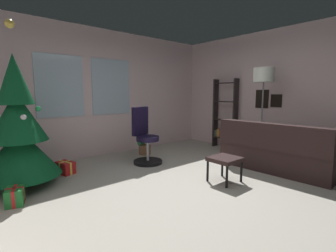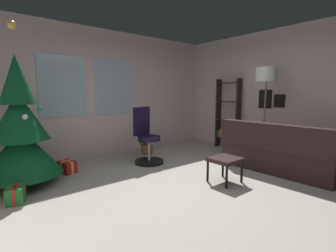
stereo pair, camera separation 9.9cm
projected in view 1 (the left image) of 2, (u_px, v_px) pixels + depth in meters
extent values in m
cube|color=#B4B0A2|center=(193.00, 190.00, 3.61)|extent=(5.50, 5.29, 0.10)
cube|color=silver|center=(105.00, 93.00, 5.43)|extent=(5.50, 0.10, 2.73)
cube|color=silver|center=(60.00, 86.00, 4.74)|extent=(0.90, 0.03, 1.20)
cube|color=silver|center=(111.00, 87.00, 5.46)|extent=(0.90, 0.03, 1.20)
cube|color=silver|center=(284.00, 93.00, 5.24)|extent=(0.10, 5.29, 2.73)
cube|color=black|center=(262.00, 99.00, 5.55)|extent=(0.02, 0.30, 0.41)
cube|color=black|center=(276.00, 101.00, 5.31)|extent=(0.02, 0.24, 0.28)
cube|color=#2E1F1E|center=(279.00, 157.00, 4.46)|extent=(0.96, 1.92, 0.42)
cube|color=#2E1F1E|center=(270.00, 136.00, 4.15)|extent=(0.25, 1.90, 0.45)
cube|color=#2E1F1E|center=(237.00, 135.00, 5.06)|extent=(0.92, 0.16, 0.20)
cube|color=#2E1F1E|center=(324.00, 155.00, 4.66)|extent=(0.79, 0.93, 0.42)
cube|color=#AB2921|center=(292.00, 141.00, 4.01)|extent=(0.26, 0.43, 0.41)
cube|color=beige|center=(240.00, 134.00, 4.71)|extent=(0.28, 0.43, 0.42)
cube|color=#2E1F1E|center=(225.00, 159.00, 3.78)|extent=(0.44, 0.42, 0.06)
cylinder|color=black|center=(227.00, 177.00, 3.55)|extent=(0.04, 0.04, 0.33)
cylinder|color=black|center=(241.00, 172.00, 3.80)|extent=(0.04, 0.04, 0.33)
cylinder|color=black|center=(208.00, 171.00, 3.82)|extent=(0.04, 0.04, 0.33)
cylinder|color=black|center=(222.00, 166.00, 4.06)|extent=(0.04, 0.04, 0.33)
cylinder|color=#4C331E|center=(22.00, 181.00, 3.62)|extent=(0.12, 0.12, 0.16)
cone|color=#0C4A26|center=(20.00, 152.00, 3.57)|extent=(1.10, 1.10, 0.71)
cone|color=#0C4A26|center=(17.00, 116.00, 3.50)|extent=(0.79, 0.79, 0.71)
cone|color=#0C4A26|center=(14.00, 79.00, 3.43)|extent=(0.48, 0.48, 0.71)
sphere|color=red|center=(26.00, 141.00, 3.94)|extent=(0.07, 0.07, 0.07)
sphere|color=gold|center=(10.00, 73.00, 3.52)|extent=(0.07, 0.07, 0.07)
sphere|color=silver|center=(23.00, 117.00, 3.28)|extent=(0.07, 0.07, 0.07)
sphere|color=blue|center=(15.00, 67.00, 3.52)|extent=(0.06, 0.06, 0.06)
sphere|color=#1E8C4C|center=(38.00, 109.00, 3.56)|extent=(0.08, 0.08, 0.08)
sphere|color=#F2D14C|center=(9.00, 24.00, 3.33)|extent=(0.12, 0.12, 0.12)
cube|color=red|center=(65.00, 168.00, 4.20)|extent=(0.29, 0.36, 0.21)
cube|color=#EAD84C|center=(65.00, 168.00, 4.20)|extent=(0.22, 0.10, 0.21)
cube|color=#EAD84C|center=(65.00, 168.00, 4.20)|extent=(0.13, 0.32, 0.21)
cube|color=#1E722D|center=(15.00, 196.00, 3.03)|extent=(0.27, 0.32, 0.21)
cube|color=red|center=(15.00, 196.00, 3.03)|extent=(0.12, 0.28, 0.22)
cube|color=red|center=(15.00, 196.00, 3.03)|extent=(0.20, 0.09, 0.22)
cylinder|color=black|center=(148.00, 162.00, 4.82)|extent=(0.56, 0.56, 0.06)
cylinder|color=#B2B2B7|center=(148.00, 149.00, 4.79)|extent=(0.05, 0.05, 0.44)
cylinder|color=black|center=(148.00, 138.00, 4.76)|extent=(0.44, 0.44, 0.09)
cube|color=black|center=(140.00, 121.00, 4.82)|extent=(0.41, 0.17, 0.56)
cube|color=black|center=(235.00, 115.00, 5.88)|extent=(0.18, 0.04, 1.71)
cube|color=black|center=(215.00, 113.00, 6.32)|extent=(0.18, 0.04, 1.71)
cube|color=black|center=(224.00, 138.00, 6.18)|extent=(0.18, 0.56, 0.02)
cube|color=black|center=(225.00, 120.00, 6.12)|extent=(0.18, 0.56, 0.02)
cube|color=black|center=(225.00, 102.00, 6.06)|extent=(0.18, 0.56, 0.02)
cube|color=black|center=(226.00, 83.00, 6.00)|extent=(0.18, 0.56, 0.02)
cube|color=#A62318|center=(232.00, 134.00, 6.02)|extent=(0.13, 0.05, 0.20)
cube|color=#244A87|center=(230.00, 134.00, 6.07)|extent=(0.15, 0.08, 0.22)
cube|color=beige|center=(227.00, 134.00, 6.13)|extent=(0.14, 0.06, 0.21)
cube|color=#3C6330|center=(225.00, 134.00, 6.20)|extent=(0.13, 0.05, 0.14)
cube|color=#813568|center=(222.00, 133.00, 6.23)|extent=(0.15, 0.04, 0.22)
cube|color=#B67729|center=(220.00, 133.00, 6.29)|extent=(0.15, 0.08, 0.20)
cube|color=#415650|center=(217.00, 133.00, 6.37)|extent=(0.14, 0.08, 0.16)
cylinder|color=slate|center=(260.00, 158.00, 5.12)|extent=(0.28, 0.28, 0.03)
cylinder|color=slate|center=(262.00, 121.00, 5.01)|extent=(0.03, 0.03, 1.56)
cylinder|color=white|center=(264.00, 75.00, 4.89)|extent=(0.40, 0.40, 0.28)
cylinder|color=#8B5E41|center=(145.00, 150.00, 5.53)|extent=(0.27, 0.27, 0.21)
ellipsoid|color=#247C3F|center=(142.00, 137.00, 5.42)|extent=(0.18, 0.19, 0.42)
ellipsoid|color=#247C3F|center=(147.00, 140.00, 5.42)|extent=(0.18, 0.17, 0.31)
ellipsoid|color=#247C3F|center=(142.00, 139.00, 5.54)|extent=(0.14, 0.19, 0.28)
ellipsoid|color=#247C3F|center=(139.00, 140.00, 5.43)|extent=(0.16, 0.15, 0.30)
ellipsoid|color=#247C3F|center=(142.00, 137.00, 5.52)|extent=(0.19, 0.15, 0.40)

